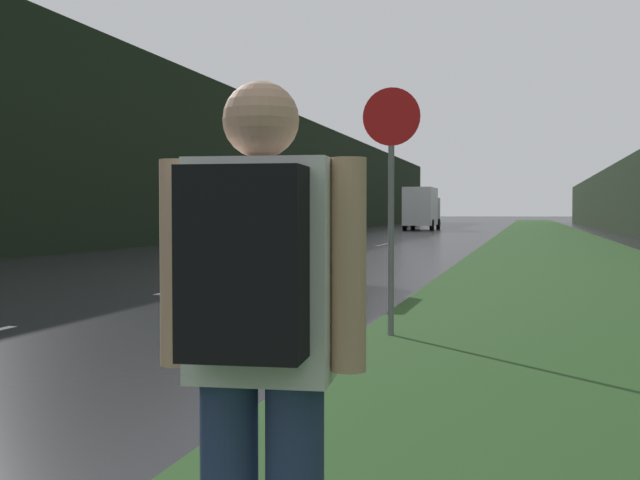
% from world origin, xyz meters
% --- Properties ---
extents(grass_verge, '(6.00, 240.00, 0.02)m').
position_xyz_m(grass_verge, '(7.36, 40.00, 0.01)').
color(grass_verge, '#26471E').
rests_on(grass_verge, ground_plane).
extents(lane_stripe_c, '(0.12, 3.00, 0.01)m').
position_xyz_m(lane_stripe_c, '(0.00, 14.56, 0.00)').
color(lane_stripe_c, silver).
rests_on(lane_stripe_c, ground_plane).
extents(lane_stripe_d, '(0.12, 3.00, 0.01)m').
position_xyz_m(lane_stripe_d, '(0.00, 21.56, 0.00)').
color(lane_stripe_d, silver).
rests_on(lane_stripe_d, ground_plane).
extents(lane_stripe_e, '(0.12, 3.00, 0.01)m').
position_xyz_m(lane_stripe_e, '(0.00, 28.56, 0.00)').
color(lane_stripe_e, silver).
rests_on(lane_stripe_e, ground_plane).
extents(lane_stripe_f, '(0.12, 3.00, 0.01)m').
position_xyz_m(lane_stripe_f, '(0.00, 35.56, 0.00)').
color(lane_stripe_f, silver).
rests_on(lane_stripe_f, ground_plane).
extents(treeline_far_side, '(2.00, 140.00, 8.26)m').
position_xyz_m(treeline_far_side, '(-10.36, 50.00, 4.13)').
color(treeline_far_side, black).
rests_on(treeline_far_side, ground_plane).
extents(stop_sign, '(0.67, 0.07, 2.87)m').
position_xyz_m(stop_sign, '(4.75, 9.43, 1.75)').
color(stop_sign, slate).
rests_on(stop_sign, ground_plane).
extents(hitchhiker_with_backpack, '(0.63, 0.45, 1.83)m').
position_xyz_m(hitchhiker_with_backpack, '(5.51, 2.54, 1.05)').
color(hitchhiker_with_backpack, navy).
rests_on(hitchhiker_with_backpack, ground_plane).
extents(car_passing_near, '(2.00, 4.57, 1.39)m').
position_xyz_m(car_passing_near, '(2.18, 13.81, 0.71)').
color(car_passing_near, '#4C514C').
rests_on(car_passing_near, ground_plane).
extents(delivery_truck, '(2.44, 7.39, 3.45)m').
position_xyz_m(delivery_truck, '(-2.18, 66.07, 1.80)').
color(delivery_truck, gray).
rests_on(delivery_truck, ground_plane).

